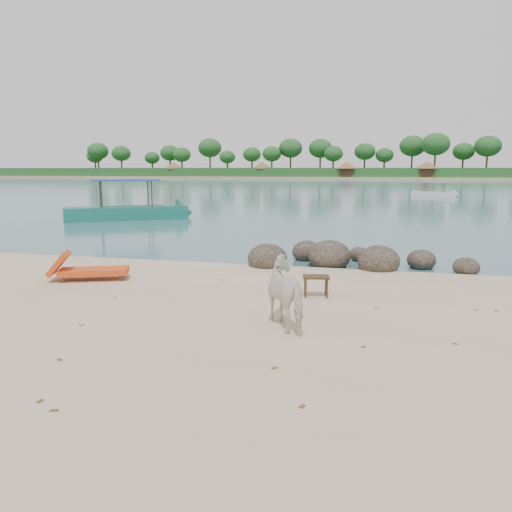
# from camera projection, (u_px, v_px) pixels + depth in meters

# --- Properties ---
(water) EXTENTS (400.00, 400.00, 0.00)m
(water) POSITION_uv_depth(u_px,v_px,m) (370.00, 184.00, 94.42)
(water) COLOR #335F67
(water) RESTS_ON ground
(far_shore) EXTENTS (420.00, 90.00, 1.40)m
(far_shore) POSITION_uv_depth(u_px,v_px,m) (375.00, 177.00, 170.94)
(far_shore) COLOR tan
(far_shore) RESTS_ON ground
(far_scenery) EXTENTS (420.00, 18.00, 9.50)m
(far_scenery) POSITION_uv_depth(u_px,v_px,m) (374.00, 168.00, 138.54)
(far_scenery) COLOR #1E4C1E
(far_scenery) RESTS_ON ground
(boulders) EXTENTS (6.32, 2.86, 0.93)m
(boulders) POSITION_uv_depth(u_px,v_px,m) (339.00, 259.00, 14.44)
(boulders) COLOR #2B231C
(boulders) RESTS_ON ground
(cow) EXTENTS (1.37, 1.53, 1.20)m
(cow) POSITION_uv_depth(u_px,v_px,m) (290.00, 294.00, 8.72)
(cow) COLOR silver
(cow) RESTS_ON ground
(side_table) EXTENTS (0.62, 0.46, 0.45)m
(side_table) POSITION_uv_depth(u_px,v_px,m) (316.00, 288.00, 10.79)
(side_table) COLOR #342214
(side_table) RESTS_ON ground
(lounge_chair) EXTENTS (2.19, 1.44, 0.62)m
(lounge_chair) POSITION_uv_depth(u_px,v_px,m) (94.00, 269.00, 12.44)
(lounge_chair) COLOR #C74D17
(lounge_chair) RESTS_ON ground
(boat_near) EXTENTS (7.13, 5.56, 3.62)m
(boat_near) POSITION_uv_depth(u_px,v_px,m) (125.00, 186.00, 27.79)
(boat_near) COLOR #196659
(boat_near) RESTS_ON water
(boat_mid) EXTENTS (5.11, 2.61, 2.45)m
(boat_mid) POSITION_uv_depth(u_px,v_px,m) (434.00, 184.00, 51.69)
(boat_mid) COLOR silver
(boat_mid) RESTS_ON water
(dead_leaves) EXTENTS (7.90, 7.27, 0.00)m
(dead_leaves) POSITION_uv_depth(u_px,v_px,m) (281.00, 332.00, 8.55)
(dead_leaves) COLOR brown
(dead_leaves) RESTS_ON ground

